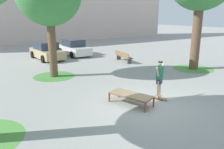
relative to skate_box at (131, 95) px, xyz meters
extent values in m
plane|color=#999993|center=(0.58, -0.48, -0.41)|extent=(120.00, 120.00, 0.00)
cube|color=brown|center=(-0.63, 0.76, -0.22)|extent=(0.08, 0.08, 0.38)
cube|color=brown|center=(0.03, 0.98, -0.22)|extent=(0.08, 0.08, 0.38)
cube|color=brown|center=(-0.03, -0.98, -0.22)|extent=(0.08, 0.08, 0.38)
cube|color=brown|center=(0.63, -0.76, -0.22)|extent=(0.08, 0.08, 0.38)
cylinder|color=brown|center=(-0.33, -0.11, -0.01)|extent=(0.66, 1.81, 0.05)
cylinder|color=brown|center=(0.33, 0.11, -0.01)|extent=(0.66, 1.81, 0.05)
cylinder|color=brown|center=(-0.30, 0.87, -0.01)|extent=(0.74, 0.29, 0.05)
cylinder|color=brown|center=(0.30, -0.87, -0.01)|extent=(0.74, 0.29, 0.05)
cube|color=#847051|center=(0.00, 0.00, 0.03)|extent=(1.34, 2.04, 0.03)
cube|color=#9E754C|center=(1.41, -0.24, -0.33)|extent=(0.55, 0.80, 0.02)
cylinder|color=silver|center=(1.22, -0.03, -0.39)|extent=(0.05, 0.06, 0.06)
cylinder|color=silver|center=(1.35, 0.04, -0.39)|extent=(0.05, 0.06, 0.06)
cylinder|color=silver|center=(1.47, -0.53, -0.39)|extent=(0.05, 0.06, 0.06)
cylinder|color=silver|center=(1.61, -0.46, -0.39)|extent=(0.05, 0.06, 0.06)
cylinder|color=beige|center=(1.32, -0.29, 0.09)|extent=(0.11, 0.11, 0.82)
cube|color=#99704C|center=(1.30, -0.24, -0.29)|extent=(0.20, 0.26, 0.07)
cylinder|color=beige|center=(1.50, -0.20, 0.09)|extent=(0.11, 0.11, 0.82)
cube|color=#99704C|center=(1.48, -0.15, -0.29)|extent=(0.20, 0.26, 0.07)
cube|color=#33384C|center=(1.41, -0.24, 0.46)|extent=(0.36, 0.32, 0.24)
cube|color=#196647|center=(1.41, -0.24, 0.86)|extent=(0.42, 0.36, 0.56)
cylinder|color=beige|center=(1.15, -0.38, 0.94)|extent=(0.39, 0.25, 0.52)
cylinder|color=beige|center=(1.68, -0.10, 0.94)|extent=(0.39, 0.25, 0.52)
sphere|color=beige|center=(1.41, -0.24, 1.27)|extent=(0.20, 0.20, 0.20)
cylinder|color=black|center=(1.41, -0.24, 1.34)|extent=(0.19, 0.19, 0.05)
cylinder|color=brown|center=(7.80, 2.81, 1.81)|extent=(0.62, 0.62, 4.45)
cylinder|color=#519342|center=(7.80, 2.81, -0.41)|extent=(2.81, 2.81, 0.01)
cylinder|color=brown|center=(-1.27, 6.27, 1.33)|extent=(0.49, 0.49, 3.48)
cylinder|color=#47893D|center=(-1.27, 6.27, -0.41)|extent=(2.58, 2.58, 0.01)
cube|color=tan|center=(0.15, 12.22, 0.10)|extent=(2.00, 4.31, 0.70)
cube|color=#2D3847|center=(0.14, 12.37, 0.77)|extent=(1.71, 2.21, 0.64)
cylinder|color=black|center=(1.09, 10.98, -0.11)|extent=(0.26, 0.61, 0.60)
cylinder|color=black|center=(-0.60, 10.86, -0.11)|extent=(0.26, 0.61, 0.60)
cylinder|color=black|center=(0.90, 13.58, -0.11)|extent=(0.26, 0.61, 0.60)
cylinder|color=black|center=(-0.79, 13.46, -0.11)|extent=(0.26, 0.61, 0.60)
cube|color=silver|center=(2.98, 12.79, 0.10)|extent=(1.81, 4.24, 0.70)
cube|color=#2D3847|center=(2.97, 12.94, 0.77)|extent=(1.61, 2.14, 0.64)
cylinder|color=black|center=(3.86, 11.51, -0.11)|extent=(0.24, 0.61, 0.60)
cylinder|color=black|center=(2.16, 11.47, -0.11)|extent=(0.24, 0.61, 0.60)
cylinder|color=black|center=(3.79, 14.12, -0.11)|extent=(0.24, 0.61, 0.60)
cylinder|color=black|center=(2.09, 14.07, -0.11)|extent=(0.24, 0.61, 0.60)
cube|color=brown|center=(5.16, 7.67, 0.02)|extent=(0.78, 2.44, 0.06)
cube|color=brown|center=(4.96, 7.70, 0.24)|extent=(0.38, 2.38, 0.36)
cube|color=#424247|center=(5.30, 8.62, -0.21)|extent=(0.38, 0.13, 0.40)
cube|color=#424247|center=(5.02, 6.72, -0.21)|extent=(0.38, 0.13, 0.40)
camera|label=1|loc=(-5.64, -7.23, 3.35)|focal=36.08mm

